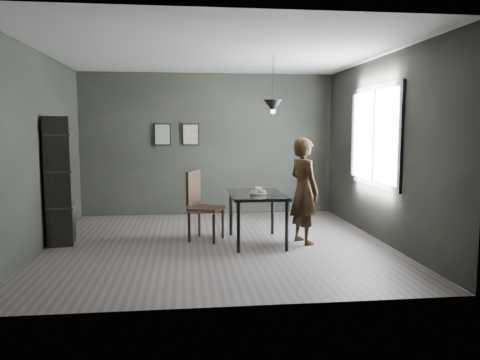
{
  "coord_description": "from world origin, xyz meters",
  "views": [
    {
      "loc": [
        -0.45,
        -6.84,
        1.71
      ],
      "look_at": [
        0.35,
        0.05,
        0.95
      ],
      "focal_mm": 35.0,
      "sensor_mm": 36.0,
      "label": 1
    }
  ],
  "objects": [
    {
      "name": "wood_chair",
      "position": [
        -0.24,
        0.29,
        0.61
      ],
      "size": [
        0.61,
        0.61,
        1.07
      ],
      "rotation": [
        0.0,
        0.0,
        -0.43
      ],
      "color": "black",
      "rests_on": "ground"
    },
    {
      "name": "ceiling",
      "position": [
        0.0,
        0.0,
        2.8
      ],
      "size": [
        5.0,
        5.0,
        0.02
      ],
      "color": "silver",
      "rests_on": "ground"
    },
    {
      "name": "pendant_lamp",
      "position": [
        0.85,
        0.1,
        2.05
      ],
      "size": [
        0.28,
        0.28,
        0.86
      ],
      "color": "black",
      "rests_on": "ground"
    },
    {
      "name": "framed_print_left",
      "position": [
        -0.9,
        2.47,
        1.6
      ],
      "size": [
        0.34,
        0.04,
        0.44
      ],
      "color": "black",
      "rests_on": "ground"
    },
    {
      "name": "white_plate",
      "position": [
        0.61,
        -0.04,
        0.76
      ],
      "size": [
        0.23,
        0.23,
        0.01
      ],
      "primitive_type": "cylinder",
      "color": "white",
      "rests_on": "cafe_table"
    },
    {
      "name": "woman",
      "position": [
        1.29,
        -0.09,
        0.79
      ],
      "size": [
        0.56,
        0.68,
        1.58
      ],
      "primitive_type": "imported",
      "rotation": [
        0.0,
        0.0,
        1.94
      ],
      "color": "black",
      "rests_on": "ground"
    },
    {
      "name": "shelf_unit",
      "position": [
        -2.32,
        0.33,
        0.94
      ],
      "size": [
        0.45,
        0.68,
        1.89
      ],
      "primitive_type": "cube",
      "rotation": [
        0.0,
        0.0,
        0.15
      ],
      "color": "black",
      "rests_on": "ground"
    },
    {
      "name": "window_assembly",
      "position": [
        2.47,
        0.2,
        1.6
      ],
      "size": [
        0.04,
        1.96,
        1.56
      ],
      "color": "white",
      "rests_on": "ground"
    },
    {
      "name": "back_wall",
      "position": [
        0.0,
        2.5,
        1.4
      ],
      "size": [
        5.0,
        0.1,
        2.8
      ],
      "primitive_type": "cube",
      "color": "black",
      "rests_on": "ground"
    },
    {
      "name": "donut_pile",
      "position": [
        0.61,
        -0.04,
        0.8
      ],
      "size": [
        0.23,
        0.16,
        0.1
      ],
      "rotation": [
        0.0,
        0.0,
        -0.09
      ],
      "color": "beige",
      "rests_on": "white_plate"
    },
    {
      "name": "ground",
      "position": [
        0.0,
        0.0,
        0.0
      ],
      "size": [
        5.0,
        5.0,
        0.0
      ],
      "primitive_type": "plane",
      "color": "#37312F",
      "rests_on": "ground"
    },
    {
      "name": "framed_print_right",
      "position": [
        -0.35,
        2.47,
        1.6
      ],
      "size": [
        0.34,
        0.04,
        0.44
      ],
      "color": "black",
      "rests_on": "ground"
    },
    {
      "name": "cafe_table",
      "position": [
        0.6,
        0.0,
        0.67
      ],
      "size": [
        0.8,
        1.2,
        0.75
      ],
      "color": "black",
      "rests_on": "ground"
    }
  ]
}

